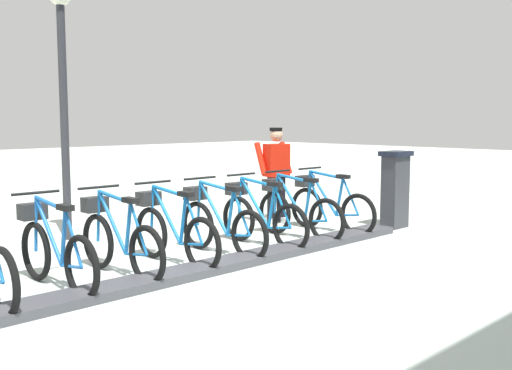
{
  "coord_description": "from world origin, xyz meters",
  "views": [
    {
      "loc": [
        -5.35,
        4.63,
        1.81
      ],
      "look_at": [
        0.5,
        -1.16,
        0.9
      ],
      "focal_mm": 42.03,
      "sensor_mm": 36.0,
      "label": 1
    }
  ],
  "objects": [
    {
      "name": "bike_docked_6",
      "position": [
        0.63,
        1.76,
        0.43
      ],
      "size": [
        1.72,
        0.54,
        1.02
      ],
      "color": "black",
      "rests_on": "ground"
    },
    {
      "name": "bike_docked_0",
      "position": [
        0.63,
        -2.91,
        0.43
      ],
      "size": [
        1.72,
        0.54,
        1.02
      ],
      "color": "black",
      "rests_on": "ground"
    },
    {
      "name": "dock_rail_base",
      "position": [
        0.0,
        0.0,
        0.05
      ],
      "size": [
        0.44,
        7.03,
        0.1
      ],
      "primitive_type": "cube",
      "color": "#47474C",
      "rests_on": "ground"
    },
    {
      "name": "bike_docked_1",
      "position": [
        0.63,
        -2.14,
        0.43
      ],
      "size": [
        1.72,
        0.54,
        1.02
      ],
      "color": "black",
      "rests_on": "ground"
    },
    {
      "name": "ground_plane",
      "position": [
        0.0,
        0.0,
        0.0
      ],
      "size": [
        60.0,
        60.0,
        0.0
      ],
      "primitive_type": "plane",
      "color": "silver"
    },
    {
      "name": "lamp_post",
      "position": [
        2.97,
        0.39,
        2.48
      ],
      "size": [
        0.32,
        0.32,
        3.76
      ],
      "color": "#2D2D33",
      "rests_on": "ground"
    },
    {
      "name": "worker_near_rack",
      "position": [
        1.75,
        -2.88,
        0.91
      ],
      "size": [
        0.55,
        0.68,
        1.66
      ],
      "color": "white",
      "rests_on": "ground"
    },
    {
      "name": "bike_docked_4",
      "position": [
        0.63,
        0.2,
        0.43
      ],
      "size": [
        1.72,
        0.54,
        1.02
      ],
      "color": "black",
      "rests_on": "ground"
    },
    {
      "name": "payment_kiosk",
      "position": [
        0.05,
        -3.97,
        0.67
      ],
      "size": [
        0.36,
        0.52,
        1.28
      ],
      "color": "#38383D",
      "rests_on": "ground"
    },
    {
      "name": "bike_docked_5",
      "position": [
        0.63,
        0.98,
        0.43
      ],
      "size": [
        1.72,
        0.54,
        1.02
      ],
      "color": "black",
      "rests_on": "ground"
    },
    {
      "name": "bike_docked_2",
      "position": [
        0.63,
        -1.36,
        0.43
      ],
      "size": [
        1.72,
        0.54,
        1.02
      ],
      "color": "black",
      "rests_on": "ground"
    },
    {
      "name": "bike_docked_3",
      "position": [
        0.63,
        -0.58,
        0.43
      ],
      "size": [
        1.72,
        0.54,
        1.02
      ],
      "color": "black",
      "rests_on": "ground"
    }
  ]
}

